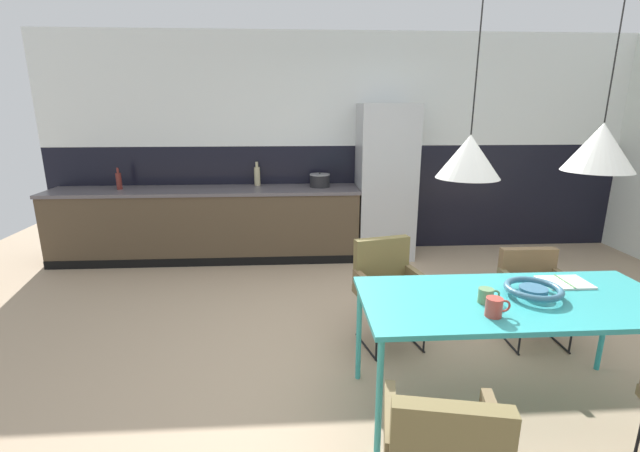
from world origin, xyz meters
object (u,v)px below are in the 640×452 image
Objects in this scene: refrigerator_column at (385,182)px; fruit_bowl at (533,290)px; pendant_lamp_over_table_far at (600,147)px; dining_table at (515,305)px; pendant_lamp_over_table_near at (469,156)px; open_book at (564,282)px; bottle_wine_green at (257,176)px; cooking_pot at (320,180)px; armchair_far_side at (444,443)px; armchair_near_window at (533,284)px; armchair_head_of_table at (387,279)px; mug_tall_blue at (495,307)px; mug_wide_latte at (486,296)px; bottle_vinegar_dark at (119,181)px.

refrigerator_column reaches higher than fruit_bowl.
pendant_lamp_over_table_far reaches higher than refrigerator_column.
dining_table is 5.48× the size of fruit_bowl.
pendant_lamp_over_table_near reaches higher than fruit_bowl.
refrigerator_column is 2.85m from open_book.
bottle_wine_green is 3.55m from pendant_lamp_over_table_near.
fruit_bowl is 1.33× the size of cooking_pot.
dining_table is at bearing 2.15° from pendant_lamp_over_table_near.
open_book is at bearing 30.16° from fruit_bowl.
armchair_far_side is 1.76m from pendant_lamp_over_table_far.
refrigerator_column reaches higher than cooking_pot.
armchair_head_of_table is (-1.18, 0.04, 0.05)m from armchair_near_window.
dining_table is 0.99m from pendant_lamp_over_table_far.
refrigerator_column is at bearing 88.80° from mug_tall_blue.
mug_wide_latte is (0.37, -0.92, 0.26)m from armchair_head_of_table.
bottle_wine_green is at bearing 6.07° from bottle_vinegar_dark.
cooking_pot is (-1.58, 2.21, 0.49)m from armchair_near_window.
armchair_head_of_table is 0.71× the size of pendant_lamp_over_table_far.
bottle_vinegar_dark is 0.22× the size of pendant_lamp_over_table_near.
bottle_vinegar_dark reaches higher than open_book.
bottle_wine_green reaches higher than fruit_bowl.
mug_tall_blue is at bearing -145.67° from fruit_bowl.
cooking_pot is 0.21× the size of pendant_lamp_over_table_near.
pendant_lamp_over_table_far is (0.36, -0.00, 0.92)m from dining_table.
pendant_lamp_over_table_far is (3.75, -3.03, 0.64)m from bottle_vinegar_dark.
armchair_far_side is at bearing -55.15° from bottle_vinegar_dark.
armchair_far_side is at bearing -97.93° from refrigerator_column.
dining_table is 4.55m from bottle_vinegar_dark.
armchair_near_window is 1.45m from pendant_lamp_over_table_far.
armchair_near_window is 0.95× the size of armchair_far_side.
fruit_bowl is 1.12× the size of bottle_wine_green.
armchair_head_of_table reaches higher than dining_table.
armchair_near_window is at bearing -28.74° from bottle_vinegar_dark.
bottle_vinegar_dark reaches higher than armchair_far_side.
armchair_far_side is 0.64× the size of pendant_lamp_over_table_near.
dining_table is (0.17, -2.99, -0.24)m from refrigerator_column.
armchair_far_side is (-1.30, -1.67, 0.03)m from armchair_near_window.
armchair_far_side is 6.03× the size of mug_wide_latte.
dining_table is 1.52× the size of pendant_lamp_over_table_near.
mug_tall_blue is (-0.84, -1.05, 0.33)m from armchair_near_window.
mug_wide_latte is 0.81m from pendant_lamp_over_table_near.
dining_table is 13.35× the size of mug_tall_blue.
open_book is at bearing -36.54° from bottle_vinegar_dark.
mug_tall_blue is (0.47, 0.62, 0.30)m from armchair_far_side.
armchair_head_of_table is at bearing 136.98° from pendant_lamp_over_table_far.
armchair_near_window is 5.70× the size of mug_wide_latte.
fruit_bowl is (0.81, 0.86, 0.29)m from armchair_far_side.
armchair_near_window is at bearing 54.23° from dining_table.
dining_table is 3.21m from cooking_pot.
refrigerator_column reaches higher than dining_table.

